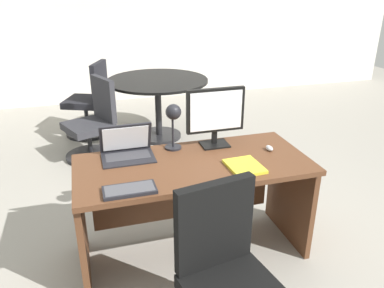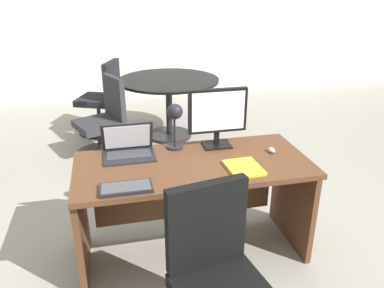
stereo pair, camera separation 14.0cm
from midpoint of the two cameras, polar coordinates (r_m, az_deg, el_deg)
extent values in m
plane|color=gray|center=(4.20, -6.58, -3.17)|extent=(12.00, 12.00, 0.00)
cube|color=silver|center=(6.43, -11.64, 18.71)|extent=(10.00, 0.10, 2.80)
cube|color=#56331E|center=(2.57, -1.34, -3.15)|extent=(1.57, 0.72, 0.04)
cube|color=#56331E|center=(2.69, -17.57, -12.09)|extent=(0.04, 0.63, 0.70)
cube|color=#56331E|center=(3.01, 13.08, -7.53)|extent=(0.04, 0.63, 0.70)
cube|color=#56331E|center=(2.96, -2.64, -6.71)|extent=(1.38, 0.02, 0.49)
cube|color=black|center=(2.83, 1.97, -0.06)|extent=(0.20, 0.16, 0.01)
cube|color=black|center=(2.81, 1.92, 1.06)|extent=(0.04, 0.02, 0.10)
cube|color=black|center=(2.73, 2.05, 5.06)|extent=(0.43, 0.04, 0.32)
cube|color=white|center=(2.71, 2.18, 4.93)|extent=(0.39, 0.00, 0.28)
cube|color=black|center=(2.66, -11.00, -2.03)|extent=(0.35, 0.25, 0.01)
cube|color=#38383D|center=(2.68, -11.05, -1.75)|extent=(0.30, 0.14, 0.00)
cube|color=black|center=(2.69, -11.37, 0.91)|extent=(0.35, 0.11, 0.23)
cube|color=white|center=(2.68, -11.34, 0.81)|extent=(0.31, 0.08, 0.19)
cube|color=black|center=(2.26, -11.07, -6.77)|extent=(0.31, 0.15, 0.02)
cube|color=#47474C|center=(2.25, -11.09, -6.53)|extent=(0.28, 0.13, 0.00)
ellipsoid|color=#B7BABF|center=(2.78, 10.07, -0.63)|extent=(0.04, 0.08, 0.03)
cylinder|color=black|center=(2.78, -4.28, -0.51)|extent=(0.12, 0.12, 0.01)
cylinder|color=black|center=(2.73, -4.35, 1.87)|extent=(0.02, 0.02, 0.23)
sphere|color=black|center=(2.65, -4.31, 4.78)|extent=(0.11, 0.11, 0.11)
cube|color=yellow|center=(2.50, 6.26, -3.36)|extent=(0.22, 0.26, 0.02)
cube|color=black|center=(2.02, 1.35, -11.96)|extent=(0.44, 0.14, 0.49)
cylinder|color=black|center=(4.94, -5.71, 1.26)|extent=(0.55, 0.55, 0.04)
cylinder|color=black|center=(4.82, -5.88, 5.27)|extent=(0.08, 0.08, 0.69)
cylinder|color=black|center=(4.72, -6.06, 9.40)|extent=(1.23, 1.23, 0.03)
cylinder|color=black|center=(5.22, -15.94, 1.69)|extent=(0.56, 0.56, 0.04)
cylinder|color=black|center=(5.16, -16.18, 3.74)|extent=(0.05, 0.05, 0.36)
cube|color=black|center=(5.09, -16.46, 6.06)|extent=(0.60, 0.60, 0.08)
cube|color=black|center=(4.94, -14.45, 9.07)|extent=(0.23, 0.43, 0.47)
cylinder|color=black|center=(4.52, -15.65, -1.67)|extent=(0.56, 0.56, 0.04)
cylinder|color=black|center=(4.46, -15.88, 0.26)|extent=(0.05, 0.05, 0.29)
cube|color=#2D2D33|center=(4.39, -16.14, 2.49)|extent=(0.61, 0.61, 0.08)
cube|color=#2D2D33|center=(4.39, -13.96, 6.57)|extent=(0.23, 0.42, 0.48)
camera|label=1|loc=(0.07, -91.58, -0.68)|focal=35.74mm
camera|label=2|loc=(0.07, 88.42, 0.68)|focal=35.74mm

